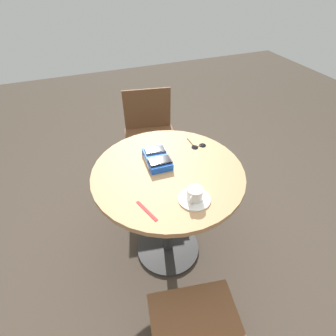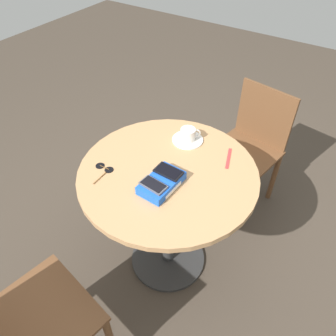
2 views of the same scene
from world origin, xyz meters
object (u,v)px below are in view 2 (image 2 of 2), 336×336
at_px(phone_black, 168,172).
at_px(sunglasses, 104,169).
at_px(phone_gray, 153,185).
at_px(chair_far_side, 22,332).
at_px(coffee_cup, 188,134).
at_px(round_table, 168,194).
at_px(phone_box, 162,183).
at_px(chair_near_window, 249,148).
at_px(lanyard_strap, 229,158).
at_px(saucer, 188,140).

bearing_deg(phone_black, sunglasses, 111.02).
height_order(phone_gray, phone_black, same).
bearing_deg(chair_far_side, coffee_cup, -6.01).
bearing_deg(phone_gray, sunglasses, 91.20).
bearing_deg(round_table, phone_black, -144.74).
bearing_deg(phone_box, chair_near_window, -7.33).
distance_m(lanyard_strap, chair_far_side, 1.21).
bearing_deg(saucer, sunglasses, 151.75).
distance_m(round_table, chair_far_side, 0.89).
bearing_deg(round_table, chair_near_window, -10.48).
distance_m(phone_box, lanyard_strap, 0.39).
xyz_separation_m(round_table, phone_box, (-0.10, -0.03, 0.18)).
height_order(phone_gray, chair_near_window, chair_near_window).
bearing_deg(round_table, phone_box, -162.89).
distance_m(saucer, sunglasses, 0.48).
distance_m(phone_gray, chair_far_side, 0.82).
distance_m(round_table, chair_near_window, 0.82).
bearing_deg(saucer, coffee_cup, -47.99).
height_order(phone_black, sunglasses, phone_black).
relative_size(sunglasses, chair_far_side, 0.16).
distance_m(sunglasses, chair_far_side, 0.78).
distance_m(coffee_cup, lanyard_strap, 0.25).
xyz_separation_m(coffee_cup, chair_near_window, (0.53, -0.19, -0.37)).
bearing_deg(chair_near_window, phone_box, 172.67).
bearing_deg(coffee_cup, lanyard_strap, -93.62).
relative_size(lanyard_strap, chair_near_window, 0.19).
relative_size(lanyard_strap, sunglasses, 1.16).
distance_m(saucer, lanyard_strap, 0.25).
height_order(phone_box, chair_far_side, chair_far_side).
relative_size(phone_box, chair_far_side, 0.27).
relative_size(phone_box, phone_gray, 1.77).
bearing_deg(coffee_cup, phone_black, -166.50).
xyz_separation_m(saucer, coffee_cup, (0.00, -0.00, 0.04)).
xyz_separation_m(sunglasses, chair_near_window, (0.95, -0.42, -0.33)).
bearing_deg(phone_box, coffee_cup, 11.38).
xyz_separation_m(round_table, coffee_cup, (0.26, 0.04, 0.21)).
bearing_deg(chair_near_window, sunglasses, 156.33).
bearing_deg(phone_gray, chair_far_side, 165.42).
bearing_deg(saucer, chair_far_side, 174.07).
relative_size(phone_black, lanyard_strap, 0.82).
height_order(phone_box, sunglasses, phone_box).
distance_m(round_table, lanyard_strap, 0.36).
xyz_separation_m(chair_near_window, chair_far_side, (-1.65, 0.31, 0.01)).
distance_m(phone_black, saucer, 0.32).
bearing_deg(chair_far_side, round_table, -10.53).
bearing_deg(phone_box, sunglasses, 101.16).
height_order(coffee_cup, lanyard_strap, coffee_cup).
height_order(round_table, chair_near_window, chair_near_window).
bearing_deg(sunglasses, coffee_cup, -28.34).
distance_m(lanyard_strap, sunglasses, 0.63).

